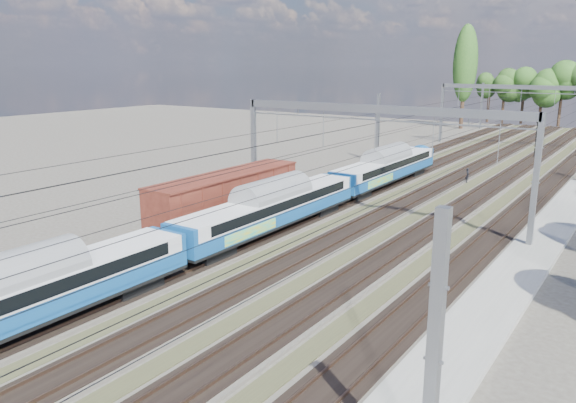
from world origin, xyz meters
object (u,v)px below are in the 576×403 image
Objects in this scene: freight_boxcar at (227,194)px; worker at (467,175)px; emu_train at (269,204)px; signal_near at (536,133)px.

worker is at bearing 67.32° from freight_boxcar.
emu_train is 4.57m from freight_boxcar.
signal_near is (2.51, 20.31, 2.56)m from worker.
emu_train reaches higher than freight_boxcar.
signal_near is at bearing -30.51° from worker.
emu_train is 11.07× the size of signal_near.
worker is at bearing -113.58° from signal_near.
emu_train is 37.52× the size of worker.
worker is at bearing 76.83° from emu_train.
freight_boxcar is at bearing -122.57° from signal_near.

